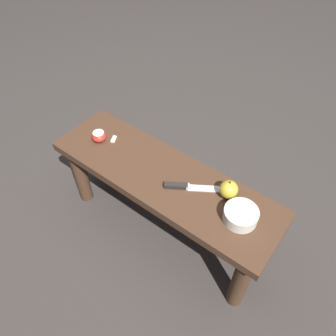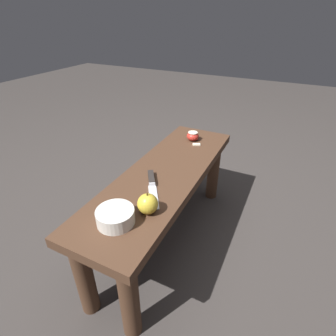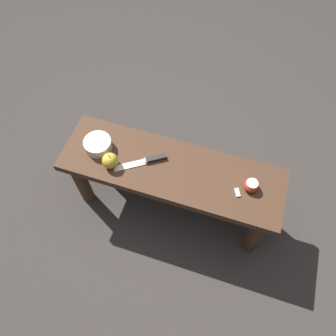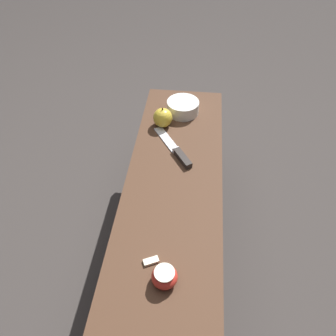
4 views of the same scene
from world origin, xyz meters
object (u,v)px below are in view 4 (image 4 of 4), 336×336
(knife, at_px, (177,152))
(apple_cut, at_px, (165,277))
(wooden_bench, at_px, (174,194))
(apple_whole, at_px, (163,118))
(bowl, at_px, (182,107))

(knife, distance_m, apple_cut, 0.48)
(knife, xyz_separation_m, apple_cut, (0.48, 0.01, 0.02))
(wooden_bench, distance_m, apple_whole, 0.31)
(wooden_bench, relative_size, bowl, 8.10)
(wooden_bench, relative_size, apple_cut, 15.76)
(wooden_bench, distance_m, bowl, 0.38)
(apple_cut, bearing_deg, bowl, -179.00)
(apple_whole, height_order, apple_cut, apple_whole)
(knife, relative_size, apple_cut, 3.34)
(bowl, bearing_deg, apple_cut, 1.00)
(knife, relative_size, bowl, 1.72)
(apple_whole, relative_size, apple_cut, 1.26)
(bowl, bearing_deg, apple_whole, -36.00)
(wooden_bench, relative_size, knife, 4.71)
(knife, height_order, apple_cut, apple_cut)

